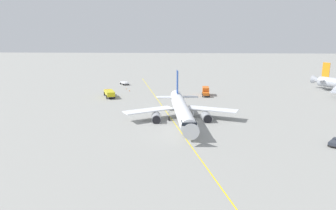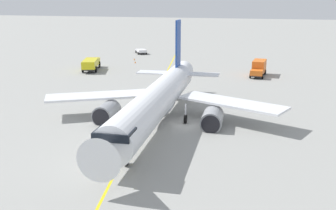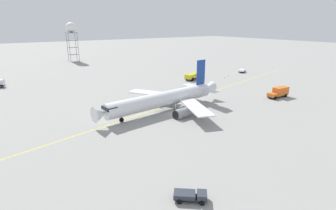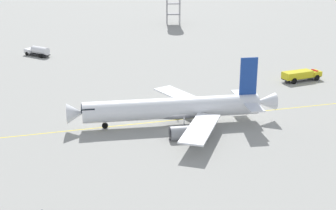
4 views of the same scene
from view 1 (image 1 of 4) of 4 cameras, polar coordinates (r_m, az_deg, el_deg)
The scene contains 9 objects.
ground_plane at distance 85.19m, azimuth 4.27°, elevation -2.87°, with size 600.00×600.00×0.00m, color gray.
airliner_main at distance 83.72m, azimuth 2.48°, elevation -1.03°, with size 38.39×31.63×12.34m.
baggage_truck_truck at distance 75.10m, azimuth 27.98°, elevation -5.98°, with size 4.37×4.01×1.22m.
pushback_tug_truck at distance 146.32m, azimuth -7.87°, elevation 3.98°, with size 5.76×4.88×1.30m.
catering_truck_truck at distance 120.09m, azimuth 6.83°, elevation 2.50°, with size 7.60×2.78×3.10m.
fire_tender_truck at distance 118.35m, azimuth -10.55°, elevation 2.16°, with size 10.33×6.23×2.50m.
taxiway_centreline at distance 85.38m, azimuth 0.82°, elevation -2.79°, with size 160.18×38.05×0.01m.
safety_cone_near at distance 129.40m, azimuth -6.98°, elevation 2.62°, with size 0.36×0.36×0.55m.
safety_cone_mid at distance 134.09m, azimuth -7.57°, elevation 2.96°, with size 0.36×0.36×0.55m.
Camera 1 is at (-82.01, 1.93, 22.96)m, focal length 33.73 mm.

